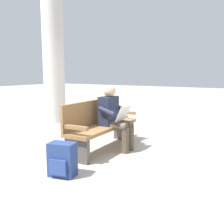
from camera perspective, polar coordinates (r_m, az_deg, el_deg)
The scene contains 5 objects.
ground_plane at distance 4.82m, azimuth -1.84°, elevation -8.19°, with size 40.00×40.00×0.00m, color #A89E8E.
bench_near at distance 4.74m, azimuth -2.60°, elevation -2.74°, with size 1.82×0.55×0.90m.
person_seated at distance 4.67m, azimuth 0.42°, elevation -0.79°, with size 0.58×0.58×1.18m.
backpack at distance 3.63m, azimuth -10.94°, elevation -10.31°, with size 0.32×0.40×0.47m.
support_pillar at distance 7.43m, azimuth -12.75°, elevation 10.87°, with size 0.59×0.59×3.40m, color beige.
Camera 1 is at (3.84, 2.54, 1.41)m, focal length 41.48 mm.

